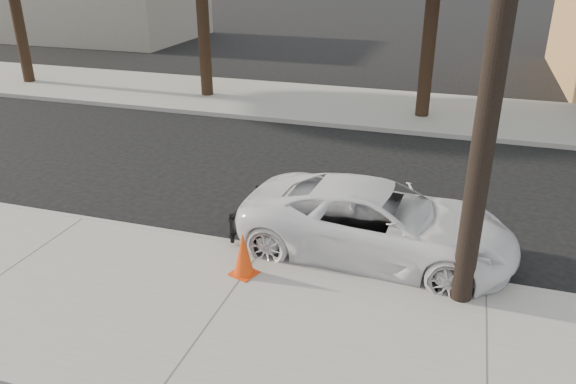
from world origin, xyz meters
name	(u,v)px	position (x,y,z in m)	size (l,w,h in m)	color
ground	(296,208)	(0.00, 0.00, 0.00)	(120.00, 120.00, 0.00)	black
near_sidewalk	(216,317)	(0.00, -4.30, 0.07)	(90.00, 4.40, 0.15)	gray
far_sidewalk	(366,107)	(0.00, 8.50, 0.07)	(90.00, 5.00, 0.15)	gray
curb_near	(264,250)	(0.00, -2.10, 0.07)	(90.00, 0.12, 0.16)	#9E9B93
utility_pole	(504,2)	(3.60, -2.70, 4.70)	(1.40, 0.34, 9.00)	black
police_cruiser	(377,222)	(2.02, -1.53, 0.70)	(2.31, 5.01, 1.39)	white
traffic_cone	(243,255)	(0.00, -3.12, 0.53)	(0.52, 0.52, 0.79)	#E83E0C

